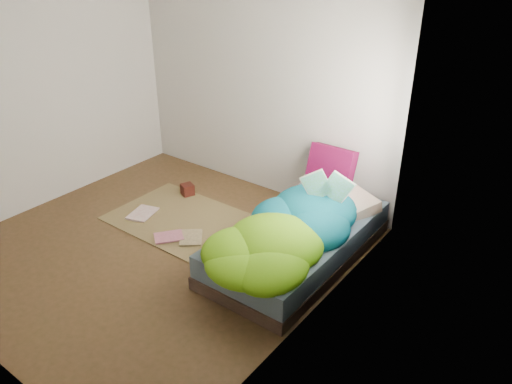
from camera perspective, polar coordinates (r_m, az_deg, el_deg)
ground at (r=5.15m, az=-11.31°, el=-6.25°), size 3.50×3.50×0.00m
room_walls at (r=4.47m, az=-13.05°, el=11.38°), size 3.54×3.54×2.62m
bed at (r=4.84m, az=4.80°, el=-5.73°), size 1.00×2.00×0.34m
duvet at (r=4.51m, az=3.45°, el=-3.32°), size 0.96×1.84×0.34m
rug at (r=5.55m, az=-8.23°, el=-3.22°), size 1.60×1.10×0.01m
pillow_floral at (r=5.16m, az=11.04°, el=-1.03°), size 0.61×0.52×0.12m
pillow_magenta at (r=5.35m, az=8.50°, el=2.54°), size 0.49×0.16×0.49m
open_book at (r=4.67m, az=8.19°, el=1.69°), size 0.41×0.23×0.25m
wooden_box at (r=6.05m, az=-7.84°, el=0.28°), size 0.17×0.17×0.13m
floor_book_a at (r=5.79m, az=-13.85°, el=-2.20°), size 0.33×0.39×0.03m
floor_book_b at (r=5.34m, az=-10.09°, el=-4.49°), size 0.35×0.36×0.03m
floor_book_c at (r=5.22m, az=-8.67°, el=-5.23°), size 0.37×0.38×0.02m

